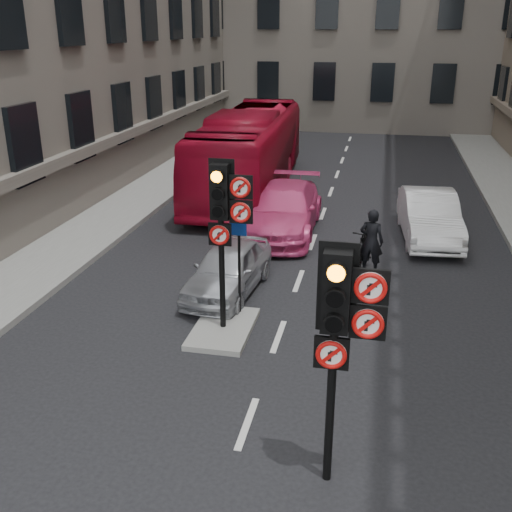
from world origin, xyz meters
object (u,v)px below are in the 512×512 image
at_px(bus_red, 249,152).
at_px(motorcycle, 363,246).
at_px(signal_far, 225,210).
at_px(car_pink, 284,210).
at_px(info_sign, 239,255).
at_px(car_white, 429,216).
at_px(motorcyclist, 371,241).
at_px(signal_near, 342,319).
at_px(car_silver, 228,269).

relative_size(bus_red, motorcycle, 6.20).
bearing_deg(signal_far, car_pink, 89.13).
distance_m(bus_red, motorcycle, 8.45).
height_order(signal_far, info_sign, signal_far).
height_order(car_white, motorcyclist, motorcyclist).
bearing_deg(car_white, bus_red, 141.54).
bearing_deg(car_white, signal_near, -104.37).
distance_m(car_pink, bus_red, 5.24).
xyz_separation_m(signal_near, car_white, (1.91, 11.06, -1.86)).
relative_size(signal_far, info_sign, 1.69).
distance_m(motorcycle, motorcyclist, 0.65).
bearing_deg(motorcycle, car_white, 58.75).
xyz_separation_m(signal_near, motorcycle, (0.05, 8.49, -2.04)).
relative_size(car_silver, car_pink, 0.70).
bearing_deg(signal_far, motorcyclist, 54.22).
distance_m(car_silver, motorcyclist, 3.88).
bearing_deg(bus_red, signal_near, -75.07).
distance_m(signal_far, motorcyclist, 5.22).
bearing_deg(motorcycle, car_silver, -136.82).
distance_m(signal_far, car_white, 8.60).
distance_m(car_silver, car_pink, 4.77).
bearing_deg(motorcyclist, signal_near, 100.19).
bearing_deg(info_sign, car_white, 58.33).
relative_size(signal_near, signal_far, 1.00).
relative_size(signal_near, bus_red, 0.32).
height_order(signal_near, car_white, signal_near).
bearing_deg(car_white, motorcyclist, -122.63).
height_order(motorcycle, motorcyclist, motorcyclist).
relative_size(car_white, bus_red, 0.39).
height_order(signal_far, car_white, signal_far).
bearing_deg(motorcyclist, car_silver, 42.48).
distance_m(signal_near, car_pink, 11.18).
xyz_separation_m(signal_near, car_pink, (-2.50, 10.74, -1.85)).
bearing_deg(bus_red, car_pink, -67.33).
xyz_separation_m(car_pink, info_sign, (-0.00, -6.00, 0.75)).
bearing_deg(bus_red, signal_far, -81.69).
bearing_deg(car_silver, car_pink, 88.05).
height_order(car_pink, motorcyclist, motorcyclist).
relative_size(signal_far, car_pink, 0.70).
xyz_separation_m(signal_near, car_silver, (-3.08, 6.01, -1.97)).
relative_size(signal_far, motorcycle, 1.97).
bearing_deg(motorcycle, motorcyclist, -63.56).
xyz_separation_m(signal_far, car_silver, (-0.48, 2.01, -2.09)).
xyz_separation_m(car_white, info_sign, (-4.41, -6.32, 0.77)).
bearing_deg(signal_far, signal_near, -56.98).
height_order(signal_near, info_sign, signal_near).
bearing_deg(car_white, motorcycle, -130.52).
bearing_deg(info_sign, motorcyclist, 52.69).
relative_size(car_silver, info_sign, 1.69).
height_order(car_pink, info_sign, info_sign).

